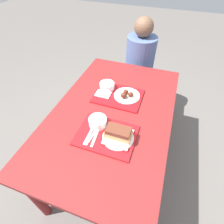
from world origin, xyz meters
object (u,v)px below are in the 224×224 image
at_px(brisket_sandwich_plate, 118,134).
at_px(bowl_coleslaw_far, 107,86).
at_px(wings_plate_far, 127,95).
at_px(person_seated_across, 140,56).
at_px(tray_near, 106,135).
at_px(bowl_coleslaw_near, 98,121).
at_px(tray_far, 118,96).

distance_m(brisket_sandwich_plate, bowl_coleslaw_far, 0.53).
distance_m(brisket_sandwich_plate, wings_plate_far, 0.43).
xyz_separation_m(brisket_sandwich_plate, person_seated_across, (-0.12, 1.17, -0.05)).
bearing_deg(tray_near, bowl_coleslaw_far, 109.86).
bearing_deg(bowl_coleslaw_far, wings_plate_far, -14.02).
bearing_deg(person_seated_across, bowl_coleslaw_near, -92.77).
bearing_deg(person_seated_across, tray_far, -91.28).
distance_m(bowl_coleslaw_near, brisket_sandwich_plate, 0.18).
bearing_deg(tray_near, person_seated_across, 91.63).
bearing_deg(tray_near, tray_far, 96.98).
distance_m(bowl_coleslaw_far, wings_plate_far, 0.19).
relative_size(bowl_coleslaw_near, wings_plate_far, 0.59).
distance_m(tray_far, bowl_coleslaw_near, 0.35).
xyz_separation_m(tray_near, person_seated_across, (-0.03, 1.17, -0.01)).
bearing_deg(bowl_coleslaw_near, bowl_coleslaw_far, 101.55).
bearing_deg(brisket_sandwich_plate, bowl_coleslaw_far, 118.23).
xyz_separation_m(bowl_coleslaw_far, person_seated_across, (0.14, 0.70, -0.05)).
distance_m(tray_near, person_seated_across, 1.17).
bearing_deg(brisket_sandwich_plate, person_seated_across, 95.62).
height_order(tray_far, bowl_coleslaw_far, bowl_coleslaw_far).
distance_m(tray_far, brisket_sandwich_plate, 0.43).
relative_size(wings_plate_far, person_seated_across, 0.30).
distance_m(tray_near, brisket_sandwich_plate, 0.09).
bearing_deg(wings_plate_far, tray_far, -170.63).
bearing_deg(brisket_sandwich_plate, tray_far, 107.87).
relative_size(tray_near, tray_far, 1.00).
height_order(tray_near, brisket_sandwich_plate, brisket_sandwich_plate).
height_order(tray_far, person_seated_across, person_seated_across).
bearing_deg(brisket_sandwich_plate, bowl_coleslaw_near, 159.09).
height_order(tray_near, person_seated_across, person_seated_across).
relative_size(bowl_coleslaw_far, person_seated_across, 0.18).
height_order(tray_near, bowl_coleslaw_far, bowl_coleslaw_far).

